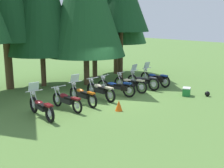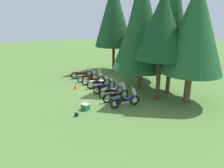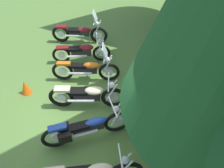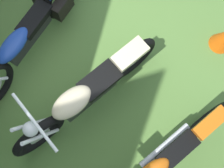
# 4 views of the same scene
# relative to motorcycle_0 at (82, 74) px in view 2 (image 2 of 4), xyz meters

# --- Properties ---
(ground_plane) EXTENTS (80.00, 80.00, 0.00)m
(ground_plane) POSITION_rel_motorcycle_0_xyz_m (4.06, 0.68, -0.46)
(ground_plane) COLOR #547A38
(motorcycle_0) EXTENTS (0.75, 2.28, 1.37)m
(motorcycle_0) POSITION_rel_motorcycle_0_xyz_m (0.00, 0.00, 0.00)
(motorcycle_0) COLOR black
(motorcycle_0) RESTS_ON ground_plane
(motorcycle_1) EXTENTS (0.77, 2.11, 0.98)m
(motorcycle_1) POSITION_rel_motorcycle_0_xyz_m (1.32, 0.27, -0.01)
(motorcycle_1) COLOR black
(motorcycle_1) RESTS_ON ground_plane
(motorcycle_2) EXTENTS (0.74, 2.25, 1.36)m
(motorcycle_2) POSITION_rel_motorcycle_0_xyz_m (2.33, 0.60, 0.01)
(motorcycle_2) COLOR black
(motorcycle_2) RESTS_ON ground_plane
(motorcycle_3) EXTENTS (0.76, 2.26, 1.02)m
(motorcycle_3) POSITION_rel_motorcycle_0_xyz_m (3.51, 0.80, 0.01)
(motorcycle_3) COLOR black
(motorcycle_3) RESTS_ON ground_plane
(motorcycle_4) EXTENTS (1.04, 2.22, 1.03)m
(motorcycle_4) POSITION_rel_motorcycle_0_xyz_m (4.63, 0.91, 0.00)
(motorcycle_4) COLOR black
(motorcycle_4) RESTS_ON ground_plane
(motorcycle_5) EXTENTS (0.70, 2.29, 1.02)m
(motorcycle_5) POSITION_rel_motorcycle_0_xyz_m (5.81, 1.18, 0.00)
(motorcycle_5) COLOR black
(motorcycle_5) RESTS_ON ground_plane
(motorcycle_6) EXTENTS (0.73, 2.25, 1.39)m
(motorcycle_6) POSITION_rel_motorcycle_0_xyz_m (6.78, 1.19, 0.02)
(motorcycle_6) COLOR black
(motorcycle_6) RESTS_ON ground_plane
(motorcycle_7) EXTENTS (0.76, 2.31, 1.38)m
(motorcycle_7) POSITION_rel_motorcycle_0_xyz_m (7.99, 1.36, 0.02)
(motorcycle_7) COLOR black
(motorcycle_7) RESTS_ON ground_plane
(pine_tree_0) EXTENTS (4.18, 4.18, 9.79)m
(pine_tree_0) POSITION_rel_motorcycle_0_xyz_m (-1.80, 4.09, 5.86)
(pine_tree_0) COLOR #42301E
(pine_tree_0) RESTS_ON ground_plane
(pine_tree_1) EXTENTS (3.34, 3.34, 10.09)m
(pine_tree_1) POSITION_rel_motorcycle_0_xyz_m (0.69, 5.91, 5.91)
(pine_tree_1) COLOR #4C3823
(pine_tree_1) RESTS_ON ground_plane
(pine_tree_2) EXTENTS (4.00, 4.00, 9.14)m
(pine_tree_2) POSITION_rel_motorcycle_0_xyz_m (2.58, 5.43, 5.05)
(pine_tree_2) COLOR #4C3823
(pine_tree_2) RESTS_ON ground_plane
(pine_tree_3) EXTENTS (4.75, 4.75, 8.76)m
(pine_tree_3) POSITION_rel_motorcycle_0_xyz_m (4.82, 4.10, 4.82)
(pine_tree_3) COLOR brown
(pine_tree_3) RESTS_ON ground_plane
(pine_tree_4) EXTENTS (3.29, 3.29, 9.18)m
(pine_tree_4) POSITION_rel_motorcycle_0_xyz_m (6.59, 5.82, 5.14)
(pine_tree_4) COLOR brown
(pine_tree_4) RESTS_ON ground_plane
(pine_tree_5) EXTENTS (3.69, 3.69, 7.90)m
(pine_tree_5) POSITION_rel_motorcycle_0_xyz_m (7.60, 4.23, 5.07)
(pine_tree_5) COLOR #42301E
(pine_tree_5) RESTS_ON ground_plane
(pine_tree_6) EXTENTS (4.31, 4.31, 8.49)m
(pine_tree_6) POSITION_rel_motorcycle_0_xyz_m (8.74, 6.05, 4.91)
(pine_tree_6) COLOR brown
(pine_tree_6) RESTS_ON ground_plane
(picnic_cooler) EXTENTS (0.64, 0.61, 0.44)m
(picnic_cooler) POSITION_rel_motorcycle_0_xyz_m (7.54, -1.38, -0.24)
(picnic_cooler) COLOR #1E7233
(picnic_cooler) RESTS_ON ground_plane
(traffic_cone) EXTENTS (0.32, 0.32, 0.48)m
(traffic_cone) POSITION_rel_motorcycle_0_xyz_m (3.06, -1.25, -0.22)
(traffic_cone) COLOR #EA590F
(traffic_cone) RESTS_ON ground_plane
(dropped_helmet) EXTENTS (0.27, 0.27, 0.27)m
(dropped_helmet) POSITION_rel_motorcycle_0_xyz_m (8.30, -2.14, -0.33)
(dropped_helmet) COLOR black
(dropped_helmet) RESTS_ON ground_plane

